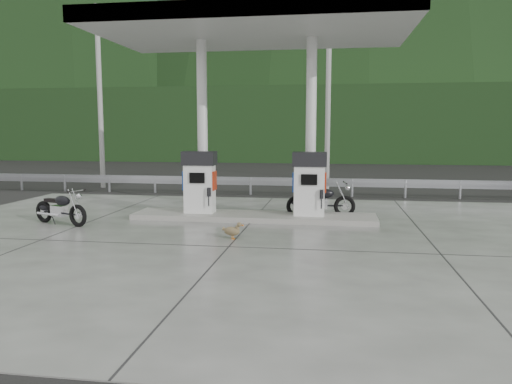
# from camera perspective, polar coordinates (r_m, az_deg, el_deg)

# --- Properties ---
(ground) EXTENTS (160.00, 160.00, 0.00)m
(ground) POSITION_cam_1_polar(r_m,az_deg,el_deg) (12.06, -2.14, -5.28)
(ground) COLOR black
(ground) RESTS_ON ground
(forecourt_apron) EXTENTS (18.00, 14.00, 0.02)m
(forecourt_apron) POSITION_cam_1_polar(r_m,az_deg,el_deg) (12.06, -2.14, -5.23)
(forecourt_apron) COLOR #63635F
(forecourt_apron) RESTS_ON ground
(pump_island) EXTENTS (7.00, 1.40, 0.15)m
(pump_island) POSITION_cam_1_polar(r_m,az_deg,el_deg) (14.46, -0.27, -2.81)
(pump_island) COLOR gray
(pump_island) RESTS_ON forecourt_apron
(gas_pump_left) EXTENTS (0.95, 0.55, 1.80)m
(gas_pump_left) POSITION_cam_1_polar(r_m,az_deg,el_deg) (14.66, -6.46, 1.13)
(gas_pump_left) COLOR white
(gas_pump_left) RESTS_ON pump_island
(gas_pump_right) EXTENTS (0.95, 0.55, 1.80)m
(gas_pump_right) POSITION_cam_1_polar(r_m,az_deg,el_deg) (14.16, 6.13, 0.93)
(gas_pump_right) COLOR white
(gas_pump_right) RESTS_ON pump_island
(canopy_column_left) EXTENTS (0.30, 0.30, 5.00)m
(canopy_column_left) POSITION_cam_1_polar(r_m,az_deg,el_deg) (14.97, -6.14, 7.39)
(canopy_column_left) COLOR white
(canopy_column_left) RESTS_ON pump_island
(canopy_column_right) EXTENTS (0.30, 0.30, 5.00)m
(canopy_column_right) POSITION_cam_1_polar(r_m,az_deg,el_deg) (14.48, 6.29, 7.40)
(canopy_column_right) COLOR white
(canopy_column_right) RESTS_ON pump_island
(canopy_roof) EXTENTS (8.50, 5.00, 0.40)m
(canopy_roof) POSITION_cam_1_polar(r_m,az_deg,el_deg) (14.51, -0.28, 18.17)
(canopy_roof) COLOR silver
(canopy_roof) RESTS_ON canopy_column_left
(guardrail) EXTENTS (26.00, 0.16, 1.42)m
(guardrail) POSITION_cam_1_polar(r_m,az_deg,el_deg) (19.78, 2.23, 1.67)
(guardrail) COLOR #999BA0
(guardrail) RESTS_ON ground
(road) EXTENTS (60.00, 7.00, 0.01)m
(road) POSITION_cam_1_polar(r_m,az_deg,el_deg) (23.32, 3.20, 0.75)
(road) COLOR black
(road) RESTS_ON ground
(utility_pole_a) EXTENTS (0.22, 0.22, 8.00)m
(utility_pole_a) POSITION_cam_1_polar(r_m,az_deg,el_deg) (23.46, -17.41, 10.25)
(utility_pole_a) COLOR #979892
(utility_pole_a) RESTS_ON ground
(utility_pole_b) EXTENTS (0.22, 0.22, 8.00)m
(utility_pole_b) POSITION_cam_1_polar(r_m,az_deg,el_deg) (21.11, 8.25, 10.88)
(utility_pole_b) COLOR #979892
(utility_pole_b) RESTS_ON ground
(tree_band) EXTENTS (80.00, 6.00, 6.00)m
(tree_band) POSITION_cam_1_polar(r_m,az_deg,el_deg) (41.63, 5.73, 7.66)
(tree_band) COLOR black
(tree_band) RESTS_ON ground
(forested_hills) EXTENTS (100.00, 40.00, 140.00)m
(forested_hills) POSITION_cam_1_polar(r_m,az_deg,el_deg) (71.65, 6.99, 5.00)
(forested_hills) COLOR black
(forested_hills) RESTS_ON ground
(motorcycle_left) EXTENTS (1.91, 1.16, 0.86)m
(motorcycle_left) POSITION_cam_1_polar(r_m,az_deg,el_deg) (14.59, -21.46, -1.80)
(motorcycle_left) COLOR black
(motorcycle_left) RESTS_ON forecourt_apron
(motorcycle_right) EXTENTS (1.98, 0.85, 0.91)m
(motorcycle_right) POSITION_cam_1_polar(r_m,az_deg,el_deg) (14.91, 7.43, -1.09)
(motorcycle_right) COLOR black
(motorcycle_right) RESTS_ON forecourt_apron
(duck) EXTENTS (0.51, 0.25, 0.35)m
(duck) POSITION_cam_1_polar(r_m,az_deg,el_deg) (11.86, -2.78, -4.52)
(duck) COLOR brown
(duck) RESTS_ON forecourt_apron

